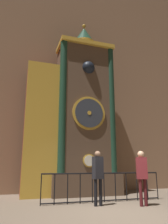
% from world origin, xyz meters
% --- Properties ---
extents(ground_plane, '(28.00, 28.00, 0.00)m').
position_xyz_m(ground_plane, '(0.00, 0.00, 0.00)').
color(ground_plane, brown).
extents(cathedral_back_wall, '(24.00, 0.32, 14.12)m').
position_xyz_m(cathedral_back_wall, '(-0.09, 5.52, 7.05)').
color(cathedral_back_wall, '#846047').
rests_on(cathedral_back_wall, ground_plane).
extents(clock_tower, '(4.49, 1.78, 8.89)m').
position_xyz_m(clock_tower, '(-0.22, 4.13, 3.70)').
color(clock_tower, brown).
rests_on(clock_tower, ground_plane).
extents(railing_fence, '(4.68, 0.05, 1.05)m').
position_xyz_m(railing_fence, '(0.35, 1.96, 0.58)').
color(railing_fence, black).
rests_on(railing_fence, ground_plane).
extents(visitor_near, '(0.38, 0.29, 1.80)m').
position_xyz_m(visitor_near, '(-0.15, 1.31, 1.08)').
color(visitor_near, black).
rests_on(visitor_near, ground_plane).
extents(visitor_far, '(0.39, 0.32, 1.80)m').
position_xyz_m(visitor_far, '(1.27, 0.81, 1.09)').
color(visitor_far, '#461518').
rests_on(visitor_far, ground_plane).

